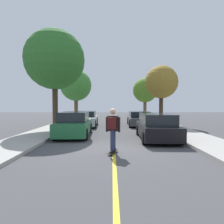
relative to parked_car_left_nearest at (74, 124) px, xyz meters
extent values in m
plane|color=#424244|center=(2.37, -3.42, -0.71)|extent=(80.00, 80.00, 0.00)
cube|color=#9E9B93|center=(-2.17, -3.42, -0.64)|extent=(2.23, 56.00, 0.14)
cube|color=#9E9B93|center=(6.90, -3.42, -0.64)|extent=(2.23, 56.00, 0.14)
cube|color=gold|center=(2.37, 0.58, -0.71)|extent=(0.12, 39.20, 0.01)
cube|color=#1E5B33|center=(0.00, 0.02, -0.17)|extent=(1.94, 4.55, 0.74)
cube|color=black|center=(0.00, -0.07, 0.48)|extent=(1.66, 2.73, 0.55)
cylinder|color=black|center=(0.88, -1.49, -0.39)|extent=(0.24, 0.65, 0.64)
cylinder|color=black|center=(-0.77, -1.55, -0.39)|extent=(0.24, 0.65, 0.64)
cylinder|color=black|center=(0.77, 1.60, -0.39)|extent=(0.24, 0.65, 0.64)
cylinder|color=black|center=(-0.89, 1.54, -0.39)|extent=(0.24, 0.65, 0.64)
cube|color=#B7B7BC|center=(0.00, 5.50, -0.20)|extent=(1.93, 4.65, 0.67)
cube|color=black|center=(0.00, 5.64, 0.38)|extent=(1.66, 2.72, 0.49)
cylinder|color=black|center=(0.89, 3.92, -0.39)|extent=(0.24, 0.65, 0.64)
cylinder|color=black|center=(-0.80, 3.87, -0.39)|extent=(0.24, 0.65, 0.64)
cylinder|color=black|center=(0.80, 7.12, -0.39)|extent=(0.24, 0.65, 0.64)
cylinder|color=black|center=(-0.89, 7.07, -0.39)|extent=(0.24, 0.65, 0.64)
cube|color=black|center=(4.74, -1.18, -0.19)|extent=(1.96, 4.52, 0.68)
cube|color=black|center=(4.73, -1.22, 0.42)|extent=(1.69, 2.96, 0.56)
cylinder|color=black|center=(3.94, 0.38, -0.39)|extent=(0.24, 0.65, 0.64)
cylinder|color=black|center=(5.63, 0.32, -0.39)|extent=(0.24, 0.65, 0.64)
cylinder|color=black|center=(3.84, -2.68, -0.39)|extent=(0.24, 0.65, 0.64)
cylinder|color=black|center=(5.53, -2.74, -0.39)|extent=(0.24, 0.65, 0.64)
cube|color=#38383D|center=(4.74, 5.91, -0.23)|extent=(2.04, 4.71, 0.60)
cube|color=black|center=(4.74, 5.91, 0.33)|extent=(1.76, 3.03, 0.51)
cylinder|color=black|center=(3.91, 7.56, -0.39)|extent=(0.24, 0.65, 0.64)
cylinder|color=black|center=(5.67, 7.50, -0.39)|extent=(0.24, 0.65, 0.64)
cylinder|color=black|center=(3.80, 4.31, -0.39)|extent=(0.24, 0.65, 0.64)
cylinder|color=black|center=(5.57, 4.25, -0.39)|extent=(0.24, 0.65, 0.64)
cylinder|color=#3D2D1E|center=(-1.95, 2.81, 1.23)|extent=(0.40, 0.40, 3.60)
sphere|color=#2D6B28|center=(-1.95, 2.81, 4.53)|extent=(4.42, 4.42, 4.42)
cylinder|color=brown|center=(-1.95, 11.55, 0.88)|extent=(0.44, 0.44, 2.91)
sphere|color=#3D7F33|center=(-1.95, 11.55, 3.43)|extent=(3.64, 3.64, 3.64)
cylinder|color=#3D2D1E|center=(6.68, 5.80, 0.81)|extent=(0.35, 0.35, 2.78)
sphere|color=olive|center=(6.68, 5.80, 3.20)|extent=(2.92, 2.92, 2.92)
cylinder|color=brown|center=(6.68, 14.62, 0.75)|extent=(0.42, 0.42, 2.64)
sphere|color=#4C7A23|center=(6.68, 14.62, 3.08)|extent=(3.23, 3.23, 3.23)
cylinder|color=#B2140F|center=(-1.50, 3.61, -0.30)|extent=(0.20, 0.20, 0.55)
sphere|color=#B2140F|center=(-1.50, 3.61, 0.04)|extent=(0.18, 0.18, 0.18)
cube|color=black|center=(2.33, -4.42, -0.62)|extent=(0.41, 0.87, 0.02)
cylinder|color=beige|center=(2.32, -4.07, -0.69)|extent=(0.04, 0.06, 0.06)
cylinder|color=beige|center=(2.50, -4.12, -0.69)|extent=(0.04, 0.06, 0.06)
cylinder|color=beige|center=(2.16, -4.73, -0.69)|extent=(0.04, 0.06, 0.06)
cylinder|color=beige|center=(2.34, -4.78, -0.69)|extent=(0.04, 0.06, 0.06)
cube|color=#99999E|center=(2.41, -4.09, -0.65)|extent=(0.11, 0.06, 0.02)
cube|color=#99999E|center=(2.25, -4.75, -0.65)|extent=(0.11, 0.06, 0.02)
cube|color=black|center=(2.38, -4.21, -0.58)|extent=(0.16, 0.28, 0.06)
cube|color=black|center=(2.28, -4.64, -0.58)|extent=(0.16, 0.28, 0.06)
cylinder|color=#283351|center=(2.36, -4.31, -0.16)|extent=(0.18, 0.18, 0.79)
cylinder|color=#283351|center=(2.30, -4.54, -0.16)|extent=(0.18, 0.18, 0.79)
cube|color=black|center=(2.33, -4.42, 0.48)|extent=(0.44, 0.31, 0.59)
sphere|color=tan|center=(2.33, -4.42, 0.94)|extent=(0.23, 0.23, 0.23)
cylinder|color=black|center=(2.09, -4.36, 0.43)|extent=(0.11, 0.11, 0.58)
cylinder|color=black|center=(2.57, -4.48, 0.43)|extent=(0.11, 0.11, 0.58)
cube|color=#4C1414|center=(2.28, -4.62, 0.50)|extent=(0.33, 0.25, 0.44)
camera|label=1|loc=(2.29, -12.19, 1.21)|focal=32.28mm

